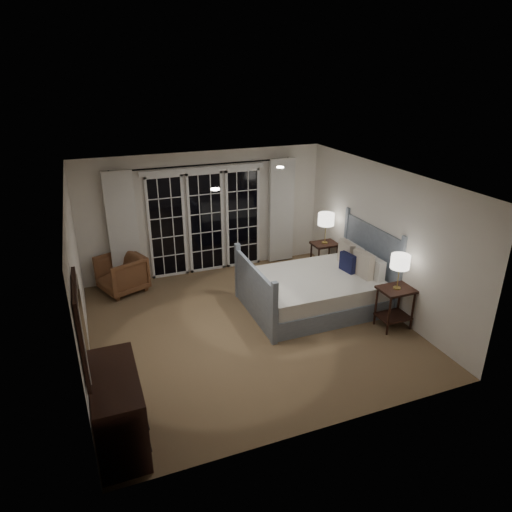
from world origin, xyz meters
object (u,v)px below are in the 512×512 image
object	(u,v)px
armchair	(122,274)
dresser	(118,408)
lamp_right	(326,219)
bed	(317,288)
lamp_left	(400,262)
nightstand_right	(324,253)
nightstand_left	(395,302)

from	to	relation	value
armchair	dresser	size ratio (longest dim) A/B	0.63
lamp_right	dresser	world-z (taller)	lamp_right
dresser	bed	bearing A→B (deg)	29.14
lamp_right	dresser	xyz separation A→B (m)	(-4.45, -3.26, -0.73)
lamp_left	dresser	bearing A→B (deg)	-168.31
lamp_right	nightstand_right	bearing A→B (deg)	56.31
bed	dresser	xyz separation A→B (m)	(-3.64, -2.03, 0.10)
lamp_left	nightstand_right	bearing A→B (deg)	90.30
bed	lamp_right	size ratio (longest dim) A/B	3.71
nightstand_left	lamp_right	world-z (taller)	lamp_right
bed	lamp_left	xyz separation A→B (m)	(0.82, -1.11, 0.83)
nightstand_right	dresser	bearing A→B (deg)	-143.82
bed	nightstand_left	world-z (taller)	bed
nightstand_right	lamp_left	size ratio (longest dim) A/B	1.14
bed	nightstand_right	size ratio (longest dim) A/B	3.57
bed	armchair	size ratio (longest dim) A/B	2.98
bed	nightstand_left	xyz separation A→B (m)	(0.82, -1.11, 0.13)
nightstand_left	armchair	distance (m)	5.00
bed	nightstand_right	world-z (taller)	bed
bed	nightstand_right	distance (m)	1.47
bed	dresser	bearing A→B (deg)	-150.86
nightstand_right	lamp_right	size ratio (longest dim) A/B	1.04
lamp_left	lamp_right	xyz separation A→B (m)	(-0.01, 2.33, -0.01)
bed	dresser	size ratio (longest dim) A/B	1.89
nightstand_left	nightstand_right	size ratio (longest dim) A/B	1.08
lamp_left	dresser	xyz separation A→B (m)	(-4.46, -0.92, -0.73)
nightstand_left	lamp_left	xyz separation A→B (m)	(-0.00, 0.00, 0.70)
nightstand_right	bed	bearing A→B (deg)	-123.46
lamp_right	armchair	size ratio (longest dim) A/B	0.80
lamp_left	lamp_right	world-z (taller)	lamp_right
bed	lamp_left	bearing A→B (deg)	-53.44
dresser	nightstand_left	bearing A→B (deg)	11.69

